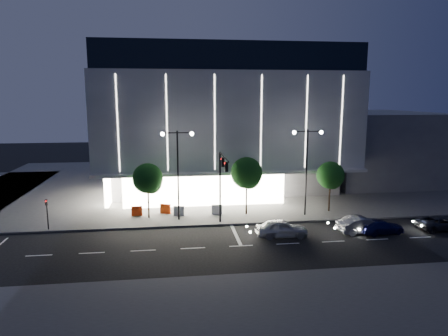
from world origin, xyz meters
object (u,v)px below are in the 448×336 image
tree_left (148,180)px  car_second (362,225)px  car_third (381,227)px  traffic_mast (222,176)px  barrier_b (179,211)px  street_lamp_west (178,162)px  barrier_d (217,210)px  tree_right (331,177)px  car_lead (282,228)px  barrier_c (165,209)px  ped_signal_far (47,211)px  tree_mid (247,175)px  street_lamp_east (307,159)px  barrier_a (137,211)px  car_fourth (441,223)px

tree_left → car_second: tree_left is taller
car_second → car_third: car_second is taller
traffic_mast → barrier_b: 7.13m
traffic_mast → street_lamp_west: bearing=146.4°
barrier_d → car_third: bearing=-20.2°
street_lamp_west → tree_left: bearing=161.1°
tree_right → car_lead: bearing=-136.2°
barrier_c → traffic_mast: bearing=-24.5°
ped_signal_far → car_third: ped_signal_far is taller
tree_mid → ped_signal_far: bearing=-172.4°
car_lead → street_lamp_east: bearing=-33.6°
traffic_mast → ped_signal_far: bearing=175.9°
ped_signal_far → tree_mid: size_ratio=0.49×
street_lamp_east → barrier_b: 14.07m
car_lead → tree_mid: bearing=17.0°
tree_left → tree_mid: 10.00m
traffic_mast → barrier_c: traffic_mast is taller
car_third → barrier_d: (-14.15, 7.35, 0.03)m
car_third → street_lamp_west: bearing=64.2°
car_second → ped_signal_far: bearing=74.3°
barrier_d → street_lamp_east: bearing=-1.0°
tree_right → barrier_a: 20.56m
tree_left → barrier_a: (-1.29, 0.82, -3.38)m
street_lamp_east → tree_right: bearing=18.6°
car_third → barrier_b: bearing=60.4°
car_lead → tree_left: bearing=61.7°
ped_signal_far → car_fourth: (36.20, -4.28, -1.25)m
car_fourth → barrier_c: car_fourth is taller
car_lead → car_third: 9.21m
car_lead → car_second: size_ratio=0.98×
barrier_b → car_third: bearing=-11.5°
tree_mid → barrier_b: (-6.99, 0.33, -3.68)m
car_third → barrier_b: car_third is taller
traffic_mast → car_lead: (4.91, -3.15, -4.25)m
tree_mid → traffic_mast: bearing=-129.4°
tree_left → barrier_a: tree_left is taller
tree_left → car_fourth: bearing=-14.1°
tree_mid → car_fourth: bearing=-21.6°
tree_mid → barrier_c: size_ratio=5.59×
tree_right → ped_signal_far: bearing=-174.9°
barrier_a → traffic_mast: bearing=-34.7°
tree_left → barrier_b: 4.54m
ped_signal_far → car_fourth: size_ratio=0.65×
barrier_b → barrier_c: (-1.41, 0.96, 0.00)m
street_lamp_east → car_third: 9.54m
street_lamp_west → ped_signal_far: 12.76m
street_lamp_east → ped_signal_far: size_ratio=3.00×
street_lamp_west → car_fourth: (24.20, -5.78, -5.32)m
ped_signal_far → tree_right: bearing=5.1°
ped_signal_far → tree_mid: bearing=7.6°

